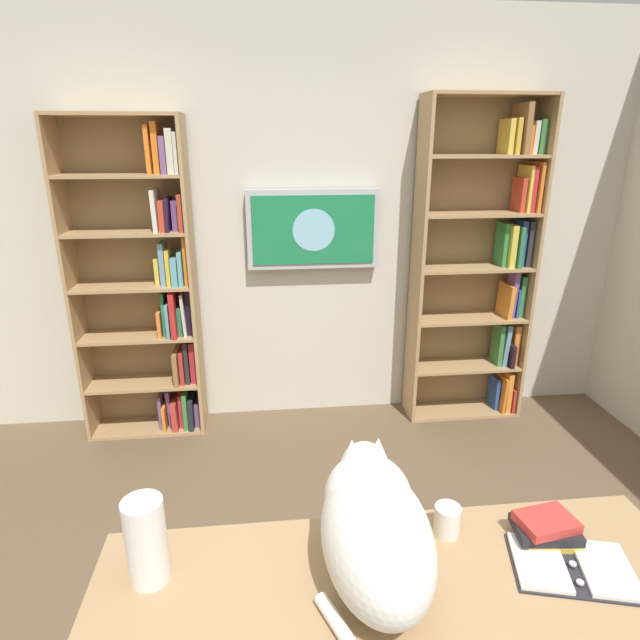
% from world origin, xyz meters
% --- Properties ---
extents(wall_back, '(4.52, 0.06, 2.70)m').
position_xyz_m(wall_back, '(0.00, -2.23, 1.35)').
color(wall_back, beige).
rests_on(wall_back, ground).
extents(bookshelf_left, '(0.80, 0.28, 2.17)m').
position_xyz_m(bookshelf_left, '(-1.20, -2.06, 1.10)').
color(bookshelf_left, tan).
rests_on(bookshelf_left, ground).
extents(bookshelf_right, '(0.76, 0.28, 2.05)m').
position_xyz_m(bookshelf_right, '(1.02, -2.06, 0.99)').
color(bookshelf_right, tan).
rests_on(bookshelf_right, ground).
extents(wall_mounted_tv, '(0.87, 0.07, 0.52)m').
position_xyz_m(wall_mounted_tv, '(-0.04, -2.15, 1.35)').
color(wall_mounted_tv, '#B7B7BC').
extents(desk, '(1.70, 0.62, 0.76)m').
position_xyz_m(desk, '(-0.05, 0.25, 0.65)').
color(desk, '#A37F56').
rests_on(desk, ground).
extents(cat, '(0.32, 0.65, 0.34)m').
position_xyz_m(cat, '(0.02, 0.15, 0.93)').
color(cat, white).
rests_on(cat, desk).
extents(open_binder, '(0.38, 0.30, 0.02)m').
position_xyz_m(open_binder, '(-0.54, 0.20, 0.77)').
color(open_binder, '#26262B').
rests_on(open_binder, desk).
extents(paper_towel_roll, '(0.11, 0.11, 0.25)m').
position_xyz_m(paper_towel_roll, '(0.63, 0.10, 0.89)').
color(paper_towel_roll, white).
rests_on(paper_towel_roll, desk).
extents(coffee_mug, '(0.08, 0.08, 0.10)m').
position_xyz_m(coffee_mug, '(-0.24, 0.02, 0.81)').
color(coffee_mug, white).
rests_on(coffee_mug, desk).
extents(desk_book_stack, '(0.20, 0.14, 0.08)m').
position_xyz_m(desk_book_stack, '(-0.53, 0.09, 0.80)').
color(desk_book_stack, gold).
rests_on(desk_book_stack, desk).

